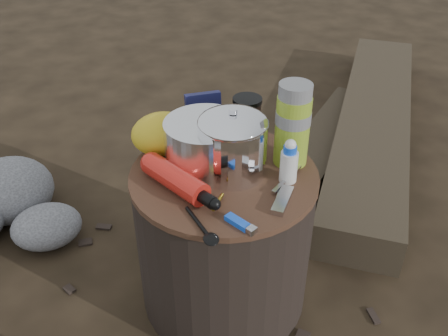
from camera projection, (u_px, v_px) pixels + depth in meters
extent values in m
plane|color=black|center=(224.00, 292.00, 1.61)|extent=(60.00, 60.00, 0.00)
cylinder|color=black|center=(224.00, 238.00, 1.48)|extent=(0.50, 0.50, 0.46)
cube|color=#332A1F|center=(373.00, 123.00, 2.36)|extent=(1.19, 1.68, 0.15)
cube|color=#332A1F|center=(322.00, 146.00, 2.25)|extent=(0.85, 0.91, 0.09)
cylinder|color=white|center=(205.00, 144.00, 1.35)|extent=(0.22, 0.22, 0.13)
cylinder|color=white|center=(233.00, 143.00, 1.31)|extent=(0.18, 0.18, 0.18)
cylinder|color=#87A627|center=(293.00, 125.00, 1.34)|extent=(0.09, 0.09, 0.23)
cylinder|color=black|center=(247.00, 118.00, 1.48)|extent=(0.08, 0.08, 0.12)
ellipsoid|color=gold|center=(162.00, 134.00, 1.41)|extent=(0.17, 0.14, 0.12)
cube|color=#171849|center=(204.00, 115.00, 1.48)|extent=(0.10, 0.03, 0.13)
cube|color=blue|center=(238.00, 222.00, 1.18)|extent=(0.06, 0.08, 0.02)
cube|color=#B1B1B6|center=(283.00, 200.00, 1.25)|extent=(0.09, 0.11, 0.02)
cylinder|color=silver|center=(289.00, 163.00, 1.30)|extent=(0.05, 0.05, 0.11)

